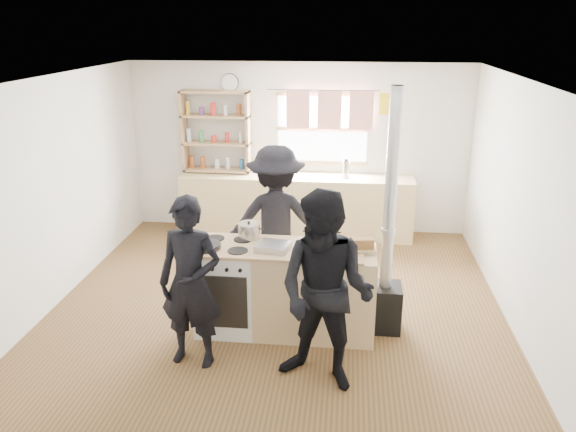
{
  "coord_description": "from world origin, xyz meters",
  "views": [
    {
      "loc": [
        0.73,
        -5.65,
        3.06
      ],
      "look_at": [
        0.13,
        -0.1,
        1.1
      ],
      "focal_mm": 35.0,
      "sensor_mm": 36.0,
      "label": 1
    }
  ],
  "objects_px": {
    "bread_board": "(362,245)",
    "thermos": "(346,169)",
    "person_near_right": "(326,293)",
    "stockpot_counter": "(322,235)",
    "flue_heater": "(386,271)",
    "roast_tray": "(273,246)",
    "skillet_greens": "(205,246)",
    "stockpot_stove": "(249,231)",
    "person_far": "(276,221)",
    "person_near_left": "(190,283)",
    "cooking_island": "(285,289)"
  },
  "relations": [
    {
      "from": "skillet_greens",
      "to": "flue_heater",
      "type": "height_order",
      "value": "flue_heater"
    },
    {
      "from": "stockpot_stove",
      "to": "person_near_right",
      "type": "height_order",
      "value": "person_near_right"
    },
    {
      "from": "cooking_island",
      "to": "person_near_left",
      "type": "height_order",
      "value": "person_near_left"
    },
    {
      "from": "person_near_right",
      "to": "skillet_greens",
      "type": "bearing_deg",
      "value": 168.57
    },
    {
      "from": "person_near_right",
      "to": "thermos",
      "type": "bearing_deg",
      "value": 107.99
    },
    {
      "from": "person_near_left",
      "to": "stockpot_counter",
      "type": "bearing_deg",
      "value": 40.39
    },
    {
      "from": "thermos",
      "to": "cooking_island",
      "type": "bearing_deg",
      "value": -101.58
    },
    {
      "from": "flue_heater",
      "to": "person_far",
      "type": "relative_size",
      "value": 1.42
    },
    {
      "from": "stockpot_counter",
      "to": "flue_heater",
      "type": "height_order",
      "value": "flue_heater"
    },
    {
      "from": "thermos",
      "to": "cooking_island",
      "type": "xyz_separation_m",
      "value": [
        -0.57,
        -2.77,
        -0.57
      ]
    },
    {
      "from": "cooking_island",
      "to": "person_near_right",
      "type": "bearing_deg",
      "value": -62.63
    },
    {
      "from": "stockpot_stove",
      "to": "bread_board",
      "type": "distance_m",
      "value": 1.16
    },
    {
      "from": "thermos",
      "to": "stockpot_counter",
      "type": "bearing_deg",
      "value": -94.51
    },
    {
      "from": "flue_heater",
      "to": "person_near_left",
      "type": "height_order",
      "value": "flue_heater"
    },
    {
      "from": "stockpot_stove",
      "to": "person_near_right",
      "type": "bearing_deg",
      "value": -51.63
    },
    {
      "from": "roast_tray",
      "to": "person_near_left",
      "type": "bearing_deg",
      "value": -139.58
    },
    {
      "from": "person_far",
      "to": "stockpot_counter",
      "type": "bearing_deg",
      "value": 119.48
    },
    {
      "from": "roast_tray",
      "to": "skillet_greens",
      "type": "bearing_deg",
      "value": -176.5
    },
    {
      "from": "roast_tray",
      "to": "stockpot_stove",
      "type": "xyz_separation_m",
      "value": [
        -0.28,
        0.27,
        0.05
      ]
    },
    {
      "from": "roast_tray",
      "to": "person_near_right",
      "type": "xyz_separation_m",
      "value": [
        0.55,
        -0.78,
        -0.08
      ]
    },
    {
      "from": "thermos",
      "to": "bread_board",
      "type": "relative_size",
      "value": 0.86
    },
    {
      "from": "cooking_island",
      "to": "stockpot_stove",
      "type": "relative_size",
      "value": 8.58
    },
    {
      "from": "stockpot_counter",
      "to": "flue_heater",
      "type": "distance_m",
      "value": 0.76
    },
    {
      "from": "stockpot_counter",
      "to": "bread_board",
      "type": "distance_m",
      "value": 0.41
    },
    {
      "from": "flue_heater",
      "to": "person_far",
      "type": "bearing_deg",
      "value": 148.61
    },
    {
      "from": "person_near_right",
      "to": "person_far",
      "type": "bearing_deg",
      "value": 130.29
    },
    {
      "from": "stockpot_stove",
      "to": "roast_tray",
      "type": "bearing_deg",
      "value": -43.79
    },
    {
      "from": "thermos",
      "to": "roast_tray",
      "type": "bearing_deg",
      "value": -103.41
    },
    {
      "from": "skillet_greens",
      "to": "person_near_right",
      "type": "distance_m",
      "value": 1.43
    },
    {
      "from": "thermos",
      "to": "person_near_right",
      "type": "xyz_separation_m",
      "value": [
        -0.13,
        -3.62,
        -0.14
      ]
    },
    {
      "from": "stockpot_stove",
      "to": "stockpot_counter",
      "type": "distance_m",
      "value": 0.76
    },
    {
      "from": "flue_heater",
      "to": "person_far",
      "type": "xyz_separation_m",
      "value": [
        -1.21,
        0.74,
        0.23
      ]
    },
    {
      "from": "person_near_left",
      "to": "bread_board",
      "type": "bearing_deg",
      "value": 30.06
    },
    {
      "from": "stockpot_stove",
      "to": "person_near_left",
      "type": "xyz_separation_m",
      "value": [
        -0.39,
        -0.85,
        -0.2
      ]
    },
    {
      "from": "stockpot_stove",
      "to": "flue_heater",
      "type": "bearing_deg",
      "value": -2.25
    },
    {
      "from": "stockpot_stove",
      "to": "person_near_left",
      "type": "height_order",
      "value": "person_near_left"
    },
    {
      "from": "skillet_greens",
      "to": "stockpot_stove",
      "type": "distance_m",
      "value": 0.5
    },
    {
      "from": "skillet_greens",
      "to": "bread_board",
      "type": "xyz_separation_m",
      "value": [
        1.53,
        0.13,
        0.02
      ]
    },
    {
      "from": "stockpot_counter",
      "to": "person_near_left",
      "type": "relative_size",
      "value": 0.19
    },
    {
      "from": "thermos",
      "to": "bread_board",
      "type": "xyz_separation_m",
      "value": [
        0.19,
        -2.75,
        -0.05
      ]
    },
    {
      "from": "person_far",
      "to": "thermos",
      "type": "bearing_deg",
      "value": -118.68
    },
    {
      "from": "thermos",
      "to": "flue_heater",
      "type": "height_order",
      "value": "flue_heater"
    },
    {
      "from": "thermos",
      "to": "person_near_left",
      "type": "bearing_deg",
      "value": -111.61
    },
    {
      "from": "skillet_greens",
      "to": "flue_heater",
      "type": "relative_size",
      "value": 0.17
    },
    {
      "from": "cooking_island",
      "to": "flue_heater",
      "type": "height_order",
      "value": "flue_heater"
    },
    {
      "from": "bread_board",
      "to": "person_near_right",
      "type": "height_order",
      "value": "person_near_right"
    },
    {
      "from": "bread_board",
      "to": "thermos",
      "type": "bearing_deg",
      "value": 93.91
    },
    {
      "from": "cooking_island",
      "to": "stockpot_stove",
      "type": "distance_m",
      "value": 0.7
    },
    {
      "from": "bread_board",
      "to": "stockpot_stove",
      "type": "bearing_deg",
      "value": 170.84
    },
    {
      "from": "person_near_left",
      "to": "flue_heater",
      "type": "bearing_deg",
      "value": 30.6
    }
  ]
}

